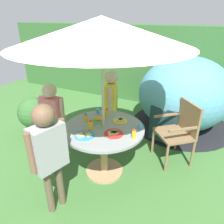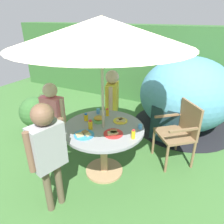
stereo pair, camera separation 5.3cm
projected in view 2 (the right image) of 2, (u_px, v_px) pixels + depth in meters
name	position (u px, v px, depth m)	size (l,w,h in m)	color
ground_plane	(104.00, 171.00, 3.13)	(10.00, 10.00, 0.02)	#3D6B33
hedge_backdrop	(164.00, 66.00, 5.26)	(9.00, 0.70, 1.92)	#33602D
garden_table	(104.00, 138.00, 2.87)	(1.11, 1.11, 0.76)	tan
patio_umbrella	(101.00, 32.00, 2.28)	(2.08, 2.08, 2.13)	#B7AD8C
wooden_chair	(180.00, 129.00, 3.13)	(0.69, 0.69, 0.97)	brown
dome_tent	(186.00, 94.00, 4.12)	(2.37, 2.37, 1.43)	teal
potted_plant	(36.00, 114.00, 3.90)	(0.58, 0.58, 0.77)	#595960
child_in_yellow_shirt	(112.00, 98.00, 3.55)	(0.29, 0.43, 1.32)	brown
child_in_pink_shirt	(53.00, 112.00, 3.13)	(0.43, 0.21, 1.25)	navy
child_in_grey_shirt	(47.00, 146.00, 2.19)	(0.28, 0.45, 1.36)	brown
snack_bowl	(99.00, 119.00, 2.93)	(0.17, 0.17, 0.08)	#66B259
plate_back_edge	(113.00, 133.00, 2.63)	(0.25, 0.25, 0.03)	red
plate_mid_right	(84.00, 135.00, 2.61)	(0.26, 0.26, 0.03)	#338CD8
plate_far_right	(121.00, 121.00, 2.95)	(0.21, 0.21, 0.03)	yellow
juice_bottle_near_left	(86.00, 117.00, 2.96)	(0.06, 0.06, 0.11)	yellow
juice_bottle_near_right	(107.00, 112.00, 3.09)	(0.05, 0.05, 0.12)	yellow
juice_bottle_far_left	(133.00, 134.00, 2.52)	(0.05, 0.05, 0.12)	yellow
juice_bottle_center_front	(90.00, 125.00, 2.73)	(0.06, 0.06, 0.13)	yellow
cup_near	(98.00, 111.00, 3.18)	(0.06, 0.06, 0.07)	#4C99D8
cup_far	(140.00, 127.00, 2.75)	(0.06, 0.06, 0.06)	#4C99D8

